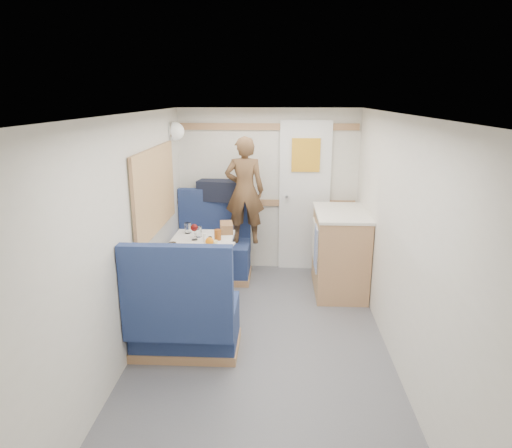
# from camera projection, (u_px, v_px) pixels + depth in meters

# --- Properties ---
(floor) EXTENTS (4.50, 4.50, 0.00)m
(floor) POSITION_uv_depth(u_px,v_px,m) (260.00, 364.00, 3.77)
(floor) COLOR #515156
(floor) RESTS_ON ground
(ceiling) EXTENTS (4.50, 4.50, 0.00)m
(ceiling) POSITION_uv_depth(u_px,v_px,m) (261.00, 116.00, 3.22)
(ceiling) COLOR silver
(ceiling) RESTS_ON wall_back
(wall_back) EXTENTS (2.20, 0.02, 2.00)m
(wall_back) POSITION_uv_depth(u_px,v_px,m) (268.00, 191.00, 5.66)
(wall_back) COLOR silver
(wall_back) RESTS_ON floor
(wall_left) EXTENTS (0.02, 4.50, 2.00)m
(wall_left) POSITION_uv_depth(u_px,v_px,m) (120.00, 247.00, 3.55)
(wall_left) COLOR silver
(wall_left) RESTS_ON floor
(wall_right) EXTENTS (0.02, 4.50, 2.00)m
(wall_right) POSITION_uv_depth(u_px,v_px,m) (406.00, 252.00, 3.44)
(wall_right) COLOR silver
(wall_right) RESTS_ON floor
(oak_trim_low) EXTENTS (2.15, 0.02, 0.08)m
(oak_trim_low) POSITION_uv_depth(u_px,v_px,m) (268.00, 203.00, 5.68)
(oak_trim_low) COLOR #AF844F
(oak_trim_low) RESTS_ON wall_back
(oak_trim_high) EXTENTS (2.15, 0.02, 0.08)m
(oak_trim_high) POSITION_uv_depth(u_px,v_px,m) (269.00, 127.00, 5.42)
(oak_trim_high) COLOR #AF844F
(oak_trim_high) RESTS_ON wall_back
(side_window) EXTENTS (0.04, 1.30, 0.72)m
(side_window) POSITION_uv_depth(u_px,v_px,m) (154.00, 190.00, 4.44)
(side_window) COLOR #929F87
(side_window) RESTS_ON wall_left
(rear_door) EXTENTS (0.62, 0.12, 1.86)m
(rear_door) POSITION_uv_depth(u_px,v_px,m) (305.00, 194.00, 5.61)
(rear_door) COLOR white
(rear_door) RESTS_ON wall_back
(dinette_table) EXTENTS (0.62, 0.92, 0.72)m
(dinette_table) POSITION_uv_depth(u_px,v_px,m) (200.00, 257.00, 4.60)
(dinette_table) COLOR white
(dinette_table) RESTS_ON floor
(bench_far) EXTENTS (0.90, 0.59, 1.05)m
(bench_far) POSITION_uv_depth(u_px,v_px,m) (213.00, 253.00, 5.51)
(bench_far) COLOR navy
(bench_far) RESTS_ON floor
(bench_near) EXTENTS (0.90, 0.59, 1.05)m
(bench_near) POSITION_uv_depth(u_px,v_px,m) (184.00, 321.00, 3.85)
(bench_near) COLOR navy
(bench_near) RESTS_ON floor
(ledge) EXTENTS (0.90, 0.14, 0.04)m
(ledge) POSITION_uv_depth(u_px,v_px,m) (215.00, 202.00, 5.60)
(ledge) COLOR #AF844F
(ledge) RESTS_ON bench_far
(dome_light) EXTENTS (0.20, 0.20, 0.20)m
(dome_light) POSITION_uv_depth(u_px,v_px,m) (175.00, 131.00, 5.12)
(dome_light) COLOR white
(dome_light) RESTS_ON wall_left
(galley_counter) EXTENTS (0.57, 0.92, 0.92)m
(galley_counter) POSITION_uv_depth(u_px,v_px,m) (339.00, 251.00, 5.09)
(galley_counter) COLOR #AF844F
(galley_counter) RESTS_ON floor
(person) EXTENTS (0.47, 0.32, 1.25)m
(person) POSITION_uv_depth(u_px,v_px,m) (245.00, 191.00, 5.28)
(person) COLOR brown
(person) RESTS_ON bench_far
(duffel_bag) EXTENTS (0.55, 0.33, 0.25)m
(duffel_bag) POSITION_uv_depth(u_px,v_px,m) (220.00, 190.00, 5.55)
(duffel_bag) COLOR black
(duffel_bag) RESTS_ON ledge
(tray) EXTENTS (0.35, 0.42, 0.02)m
(tray) POSITION_uv_depth(u_px,v_px,m) (216.00, 248.00, 4.37)
(tray) COLOR silver
(tray) RESTS_ON dinette_table
(orange_fruit) EXTENTS (0.08, 0.08, 0.08)m
(orange_fruit) POSITION_uv_depth(u_px,v_px,m) (210.00, 241.00, 4.41)
(orange_fruit) COLOR #EA5A0A
(orange_fruit) RESTS_ON tray
(cheese_block) EXTENTS (0.12, 0.09, 0.04)m
(cheese_block) POSITION_uv_depth(u_px,v_px,m) (211.00, 242.00, 4.45)
(cheese_block) COLOR #F0E08A
(cheese_block) RESTS_ON tray
(wine_glass) EXTENTS (0.08, 0.08, 0.17)m
(wine_glass) POSITION_uv_depth(u_px,v_px,m) (194.00, 228.00, 4.61)
(wine_glass) COLOR white
(wine_glass) RESTS_ON dinette_table
(tumbler_left) EXTENTS (0.07, 0.07, 0.12)m
(tumbler_left) POSITION_uv_depth(u_px,v_px,m) (173.00, 249.00, 4.19)
(tumbler_left) COLOR white
(tumbler_left) RESTS_ON dinette_table
(tumbler_mid) EXTENTS (0.07, 0.07, 0.11)m
(tumbler_mid) POSITION_uv_depth(u_px,v_px,m) (188.00, 228.00, 4.86)
(tumbler_mid) COLOR white
(tumbler_mid) RESTS_ON dinette_table
(tumbler_right) EXTENTS (0.07, 0.07, 0.11)m
(tumbler_right) POSITION_uv_depth(u_px,v_px,m) (198.00, 232.00, 4.73)
(tumbler_right) COLOR white
(tumbler_right) RESTS_ON dinette_table
(beer_glass) EXTENTS (0.07, 0.07, 0.11)m
(beer_glass) POSITION_uv_depth(u_px,v_px,m) (218.00, 235.00, 4.63)
(beer_glass) COLOR brown
(beer_glass) RESTS_ON dinette_table
(pepper_grinder) EXTENTS (0.03, 0.03, 0.09)m
(pepper_grinder) POSITION_uv_depth(u_px,v_px,m) (210.00, 241.00, 4.46)
(pepper_grinder) COLOR black
(pepper_grinder) RESTS_ON dinette_table
(salt_grinder) EXTENTS (0.04, 0.04, 0.09)m
(salt_grinder) POSITION_uv_depth(u_px,v_px,m) (204.00, 238.00, 4.56)
(salt_grinder) COLOR silver
(salt_grinder) RESTS_ON dinette_table
(bread_loaf) EXTENTS (0.17, 0.26, 0.10)m
(bread_loaf) POSITION_uv_depth(u_px,v_px,m) (226.00, 228.00, 4.90)
(bread_loaf) COLOR brown
(bread_loaf) RESTS_ON dinette_table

